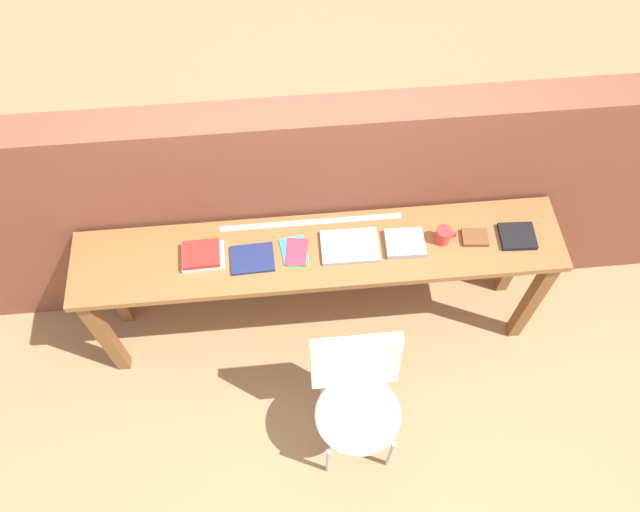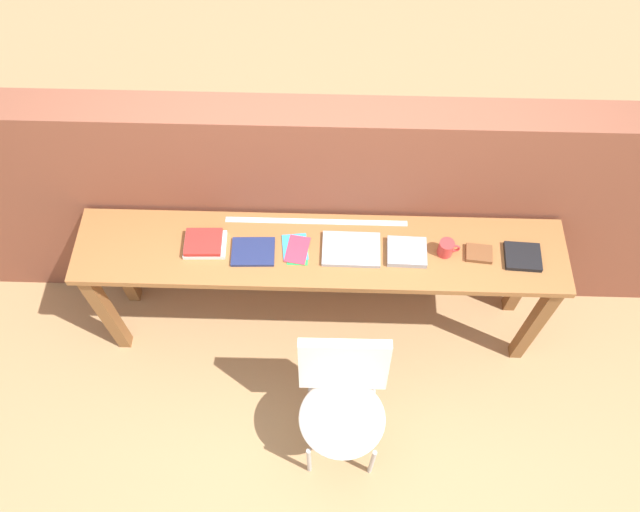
{
  "view_description": "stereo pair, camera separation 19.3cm",
  "coord_description": "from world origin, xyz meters",
  "px_view_note": "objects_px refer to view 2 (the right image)",
  "views": [
    {
      "loc": [
        -0.15,
        -1.35,
        3.56
      ],
      "look_at": [
        0.0,
        0.25,
        0.9
      ],
      "focal_mm": 35.0,
      "sensor_mm": 36.0,
      "label": 1
    },
    {
      "loc": [
        0.05,
        -1.36,
        3.56
      ],
      "look_at": [
        0.0,
        0.25,
        0.9
      ],
      "focal_mm": 35.0,
      "sensor_mm": 36.0,
      "label": 2
    }
  ],
  "objects_px": {
    "leather_journal_brown": "(479,253)",
    "mug": "(446,248)",
    "book_repair_rightmost": "(523,257)",
    "pamphlet_pile_colourful": "(297,249)",
    "chair_white_moulded": "(343,400)",
    "book_stack_leftmost": "(204,244)",
    "magazine_cycling": "(253,252)",
    "book_open_centre": "(351,249)"
  },
  "relations": [
    {
      "from": "pamphlet_pile_colourful",
      "to": "mug",
      "type": "xyz_separation_m",
      "value": [
        0.75,
        0.0,
        0.04
      ]
    },
    {
      "from": "magazine_cycling",
      "to": "mug",
      "type": "distance_m",
      "value": 0.97
    },
    {
      "from": "book_open_centre",
      "to": "leather_journal_brown",
      "type": "distance_m",
      "value": 0.64
    },
    {
      "from": "magazine_cycling",
      "to": "book_repair_rightmost",
      "type": "height_order",
      "value": "book_repair_rightmost"
    },
    {
      "from": "pamphlet_pile_colourful",
      "to": "mug",
      "type": "relative_size",
      "value": 1.73
    },
    {
      "from": "book_open_centre",
      "to": "chair_white_moulded",
      "type": "bearing_deg",
      "value": -91.56
    },
    {
      "from": "book_stack_leftmost",
      "to": "mug",
      "type": "xyz_separation_m",
      "value": [
        1.21,
        -0.0,
        0.02
      ]
    },
    {
      "from": "book_repair_rightmost",
      "to": "pamphlet_pile_colourful",
      "type": "bearing_deg",
      "value": -177.88
    },
    {
      "from": "chair_white_moulded",
      "to": "pamphlet_pile_colourful",
      "type": "height_order",
      "value": "chair_white_moulded"
    },
    {
      "from": "book_open_centre",
      "to": "leather_journal_brown",
      "type": "height_order",
      "value": "leather_journal_brown"
    },
    {
      "from": "book_stack_leftmost",
      "to": "magazine_cycling",
      "type": "height_order",
      "value": "book_stack_leftmost"
    },
    {
      "from": "book_stack_leftmost",
      "to": "mug",
      "type": "bearing_deg",
      "value": -0.22
    },
    {
      "from": "pamphlet_pile_colourful",
      "to": "book_open_centre",
      "type": "relative_size",
      "value": 0.65
    },
    {
      "from": "book_open_centre",
      "to": "leather_journal_brown",
      "type": "bearing_deg",
      "value": 0.04
    },
    {
      "from": "chair_white_moulded",
      "to": "book_open_centre",
      "type": "height_order",
      "value": "book_open_centre"
    },
    {
      "from": "chair_white_moulded",
      "to": "pamphlet_pile_colourful",
      "type": "relative_size",
      "value": 4.69
    },
    {
      "from": "book_open_centre",
      "to": "mug",
      "type": "xyz_separation_m",
      "value": [
        0.47,
        0.0,
        0.03
      ]
    },
    {
      "from": "pamphlet_pile_colourful",
      "to": "leather_journal_brown",
      "type": "xyz_separation_m",
      "value": [
        0.92,
        -0.0,
        0.01
      ]
    },
    {
      "from": "book_stack_leftmost",
      "to": "leather_journal_brown",
      "type": "relative_size",
      "value": 1.66
    },
    {
      "from": "book_open_centre",
      "to": "mug",
      "type": "height_order",
      "value": "mug"
    },
    {
      "from": "pamphlet_pile_colourful",
      "to": "leather_journal_brown",
      "type": "relative_size",
      "value": 1.46
    },
    {
      "from": "chair_white_moulded",
      "to": "book_stack_leftmost",
      "type": "relative_size",
      "value": 4.13
    },
    {
      "from": "chair_white_moulded",
      "to": "magazine_cycling",
      "type": "relative_size",
      "value": 4.14
    },
    {
      "from": "magazine_cycling",
      "to": "mug",
      "type": "xyz_separation_m",
      "value": [
        0.97,
        0.03,
        0.04
      ]
    },
    {
      "from": "book_stack_leftmost",
      "to": "book_open_centre",
      "type": "relative_size",
      "value": 0.74
    },
    {
      "from": "mug",
      "to": "chair_white_moulded",
      "type": "bearing_deg",
      "value": -127.08
    },
    {
      "from": "magazine_cycling",
      "to": "book_repair_rightmost",
      "type": "xyz_separation_m",
      "value": [
        1.35,
        0.01,
        0.0
      ]
    },
    {
      "from": "mug",
      "to": "leather_journal_brown",
      "type": "xyz_separation_m",
      "value": [
        0.17,
        -0.01,
        -0.03
      ]
    },
    {
      "from": "book_open_centre",
      "to": "pamphlet_pile_colourful",
      "type": "bearing_deg",
      "value": -178.6
    },
    {
      "from": "magazine_cycling",
      "to": "leather_journal_brown",
      "type": "xyz_separation_m",
      "value": [
        1.13,
        0.02,
        0.0
      ]
    },
    {
      "from": "leather_journal_brown",
      "to": "mug",
      "type": "bearing_deg",
      "value": -176.98
    },
    {
      "from": "magazine_cycling",
      "to": "book_open_centre",
      "type": "xyz_separation_m",
      "value": [
        0.49,
        0.03,
        0.0
      ]
    },
    {
      "from": "magazine_cycling",
      "to": "book_repair_rightmost",
      "type": "bearing_deg",
      "value": -1.68
    },
    {
      "from": "pamphlet_pile_colourful",
      "to": "book_repair_rightmost",
      "type": "bearing_deg",
      "value": -0.82
    },
    {
      "from": "chair_white_moulded",
      "to": "pamphlet_pile_colourful",
      "type": "bearing_deg",
      "value": 110.79
    },
    {
      "from": "chair_white_moulded",
      "to": "book_repair_rightmost",
      "type": "distance_m",
      "value": 1.15
    },
    {
      "from": "chair_white_moulded",
      "to": "pamphlet_pile_colourful",
      "type": "xyz_separation_m",
      "value": [
        -0.25,
        0.66,
        0.36
      ]
    },
    {
      "from": "pamphlet_pile_colourful",
      "to": "leather_journal_brown",
      "type": "distance_m",
      "value": 0.92
    },
    {
      "from": "book_stack_leftmost",
      "to": "pamphlet_pile_colourful",
      "type": "height_order",
      "value": "book_stack_leftmost"
    },
    {
      "from": "chair_white_moulded",
      "to": "book_repair_rightmost",
      "type": "relative_size",
      "value": 5.01
    },
    {
      "from": "book_repair_rightmost",
      "to": "mug",
      "type": "bearing_deg",
      "value": 180.0
    },
    {
      "from": "magazine_cycling",
      "to": "book_open_centre",
      "type": "distance_m",
      "value": 0.49
    }
  ]
}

